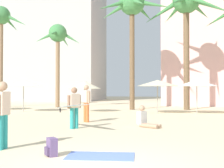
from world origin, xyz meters
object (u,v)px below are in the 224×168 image
object	(u,v)px
person_mid_left	(73,106)
person_mid_center	(3,112)
palm_tree_far_right	(132,9)
person_mid_right	(145,120)
backpack	(52,147)
palm_tree_far_left	(1,24)
cafe_umbrella_0	(157,83)
cafe_umbrella_5	(24,83)
cafe_umbrella_3	(85,85)
beach_towel	(101,156)
palm_tree_center	(187,8)
palm_tree_right	(58,39)
cafe_umbrella_4	(197,83)
person_far_left	(86,102)

from	to	relation	value
person_mid_left	person_mid_center	bearing A→B (deg)	-57.89
palm_tree_far_right	person_mid_left	size ratio (longest dim) A/B	3.91
person_mid_right	backpack	bearing A→B (deg)	-72.76
palm_tree_far_left	cafe_umbrella_0	size ratio (longest dim) A/B	3.44
palm_tree_far_left	cafe_umbrella_5	size ratio (longest dim) A/B	3.63
cafe_umbrella_0	cafe_umbrella_3	distance (m)	4.92
palm_tree_far_right	cafe_umbrella_3	bearing A→B (deg)	-133.46
palm_tree_far_right	beach_towel	xyz separation A→B (m)	(0.91, -15.97, -7.68)
palm_tree_center	person_mid_center	xyz separation A→B (m)	(-5.85, -16.08, -6.73)
palm_tree_right	person_mid_right	xyz separation A→B (m)	(8.25, -12.33, -5.58)
palm_tree_far_right	beach_towel	distance (m)	17.75
palm_tree_far_right	person_mid_left	xyz separation A→B (m)	(-1.12, -11.51, -6.79)
backpack	person_mid_center	world-z (taller)	person_mid_center
cafe_umbrella_4	backpack	distance (m)	13.67
palm_tree_center	cafe_umbrella_3	bearing A→B (deg)	-153.05
palm_tree_right	beach_towel	world-z (taller)	palm_tree_right
palm_tree_center	cafe_umbrella_0	bearing A→B (deg)	-117.79
palm_tree_far_left	cafe_umbrella_0	xyz separation A→B (m)	(13.81, -5.12, -5.36)
cafe_umbrella_5	person_mid_left	world-z (taller)	cafe_umbrella_5
cafe_umbrella_3	person_mid_right	bearing A→B (deg)	-58.36
beach_towel	person_mid_center	xyz separation A→B (m)	(-2.66, 0.38, 0.95)
cafe_umbrella_3	backpack	xyz separation A→B (m)	(2.72, -13.06, -1.65)
cafe_umbrella_0	person_mid_right	xyz separation A→B (m)	(-0.36, -6.90, -1.64)
palm_tree_center	cafe_umbrella_4	bearing A→B (deg)	-85.54
beach_towel	cafe_umbrella_4	bearing A→B (deg)	74.49
cafe_umbrella_0	person_far_left	distance (m)	6.41
cafe_umbrella_0	palm_tree_right	bearing A→B (deg)	147.74
palm_tree_far_left	beach_towel	bearing A→B (deg)	-54.00
palm_tree_far_left	person_far_left	distance (m)	16.25
cafe_umbrella_3	cafe_umbrella_4	world-z (taller)	cafe_umbrella_4
palm_tree_far_right	person_mid_center	xyz separation A→B (m)	(-1.75, -15.59, -6.73)
cafe_umbrella_5	person_far_left	world-z (taller)	cafe_umbrella_5
palm_tree_right	cafe_umbrella_3	distance (m)	7.40
palm_tree_right	cafe_umbrella_0	bearing A→B (deg)	-32.26
person_mid_left	cafe_umbrella_3	bearing A→B (deg)	142.93
person_mid_left	person_mid_center	world-z (taller)	person_mid_center
cafe_umbrella_0	person_mid_right	bearing A→B (deg)	-92.99
palm_tree_far_left	person_mid_right	xyz separation A→B (m)	(13.45, -12.02, -7.00)
palm_tree_far_left	cafe_umbrella_0	distance (m)	15.67
cafe_umbrella_3	cafe_umbrella_4	xyz separation A→B (m)	(7.33, -0.31, 0.09)
palm_tree_right	person_mid_center	world-z (taller)	palm_tree_right
cafe_umbrella_3	person_mid_left	size ratio (longest dim) A/B	0.94
palm_tree_center	cafe_umbrella_3	distance (m)	9.80
cafe_umbrella_5	person_mid_left	bearing A→B (deg)	-53.23
palm_tree_far_left	cafe_umbrella_4	size ratio (longest dim) A/B	3.48
cafe_umbrella_0	palm_tree_far_right	bearing A→B (deg)	119.07
palm_tree_far_right	person_mid_left	bearing A→B (deg)	-95.56
person_far_left	palm_tree_far_left	bearing A→B (deg)	-88.85
person_far_left	person_mid_right	bearing A→B (deg)	109.32
person_mid_right	palm_tree_far_left	bearing A→B (deg)	173.17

